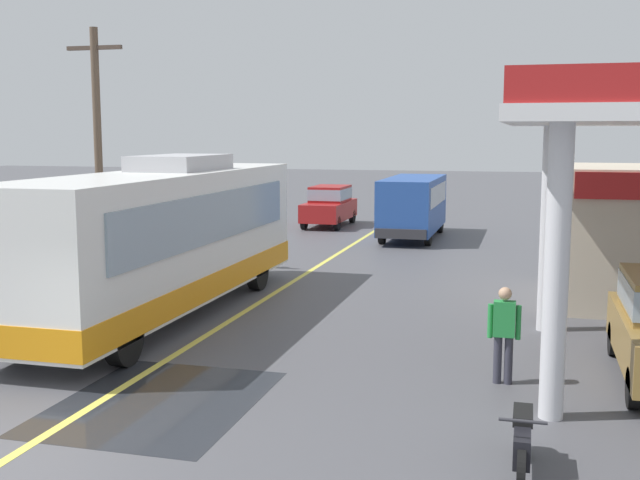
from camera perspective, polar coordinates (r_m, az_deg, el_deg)
name	(u,v)px	position (r m, az deg, el deg)	size (l,w,h in m)	color
ground	(351,246)	(29.33, 2.26, -0.43)	(120.00, 120.00, 0.00)	#4C4C51
lane_divider_stripe	(315,268)	(24.54, -0.34, -2.04)	(0.16, 50.00, 0.01)	#D8CC4C
wet_puddle_patch	(159,402)	(12.79, -11.73, -11.51)	(3.02, 3.88, 0.01)	#26282D
coach_bus_main	(164,242)	(18.32, -11.37, -0.12)	(2.60, 11.04, 3.69)	white
minibus_opposing_lane	(413,202)	(31.58, 6.83, 2.80)	(2.04, 6.13, 2.44)	#264C9E
motorcycle_parked_forecourt	(522,440)	(10.22, 14.58, -14.02)	(0.55, 1.80, 0.92)	black
pedestrian_by_shop	(504,330)	(13.51, 13.32, -6.40)	(0.55, 0.22, 1.66)	#33333F
car_trailing_behind_bus	(330,204)	(35.54, 0.70, 2.67)	(1.70, 4.20, 1.82)	maroon
utility_pole_roadside	(98,145)	(24.70, -15.94, 6.69)	(1.80, 0.24, 7.33)	brown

